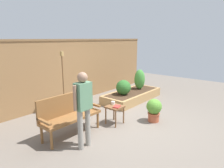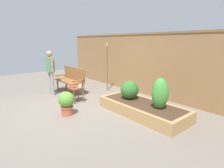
% 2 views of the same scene
% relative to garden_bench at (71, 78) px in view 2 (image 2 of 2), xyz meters
% --- Properties ---
extents(ground_plane, '(14.00, 14.00, 0.00)m').
position_rel_garden_bench_xyz_m(ground_plane, '(1.43, -0.69, -0.54)').
color(ground_plane, '#70665B').
extents(fence_back, '(8.40, 0.14, 2.16)m').
position_rel_garden_bench_xyz_m(fence_back, '(1.43, 1.91, 0.55)').
color(fence_back, olive).
rests_on(fence_back, ground_plane).
extents(garden_bench, '(1.44, 0.48, 0.94)m').
position_rel_garden_bench_xyz_m(garden_bench, '(0.00, 0.00, 0.00)').
color(garden_bench, brown).
rests_on(garden_bench, ground_plane).
extents(side_table, '(0.40, 0.40, 0.48)m').
position_rel_garden_bench_xyz_m(side_table, '(1.12, -0.45, -0.15)').
color(side_table, brown).
rests_on(side_table, ground_plane).
extents(cup_on_table, '(0.13, 0.09, 0.08)m').
position_rel_garden_bench_xyz_m(cup_on_table, '(1.19, -0.33, -0.02)').
color(cup_on_table, silver).
rests_on(cup_on_table, side_table).
extents(book_on_table, '(0.25, 0.21, 0.03)m').
position_rel_garden_bench_xyz_m(book_on_table, '(1.09, -0.54, -0.05)').
color(book_on_table, '#B2332D').
rests_on(book_on_table, side_table).
extents(potted_boxwood, '(0.41, 0.41, 0.62)m').
position_rel_garden_bench_xyz_m(potted_boxwood, '(1.91, -1.15, -0.20)').
color(potted_boxwood, '#B75638').
rests_on(potted_boxwood, ground_plane).
extents(raised_planter_bed, '(2.40, 1.00, 0.30)m').
position_rel_garden_bench_xyz_m(raised_planter_bed, '(3.13, 0.39, -0.39)').
color(raised_planter_bed, '#AD8451').
rests_on(raised_planter_bed, ground_plane).
extents(shrub_near_bench, '(0.51, 0.51, 0.51)m').
position_rel_garden_bench_xyz_m(shrub_near_bench, '(2.63, 0.41, 0.01)').
color(shrub_near_bench, brown).
rests_on(shrub_near_bench, raised_planter_bed).
extents(shrub_far_corner, '(0.39, 0.39, 0.75)m').
position_rel_garden_bench_xyz_m(shrub_far_corner, '(3.63, 0.41, 0.13)').
color(shrub_far_corner, brown).
rests_on(shrub_far_corner, raised_planter_bed).
extents(tiki_torch, '(0.10, 0.10, 1.83)m').
position_rel_garden_bench_xyz_m(tiki_torch, '(0.72, 1.14, 0.70)').
color(tiki_torch, brown).
rests_on(tiki_torch, ground_plane).
extents(person_by_bench, '(0.47, 0.20, 1.56)m').
position_rel_garden_bench_xyz_m(person_by_bench, '(-0.17, -0.71, 0.39)').
color(person_by_bench, gray).
rests_on(person_by_bench, ground_plane).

